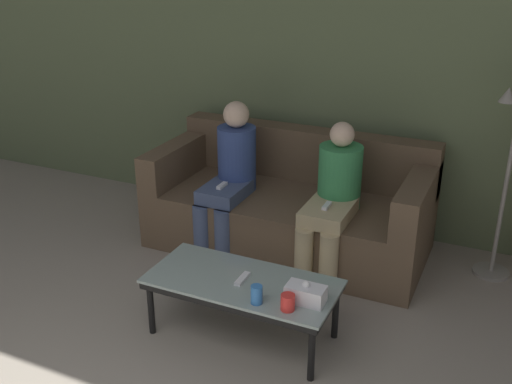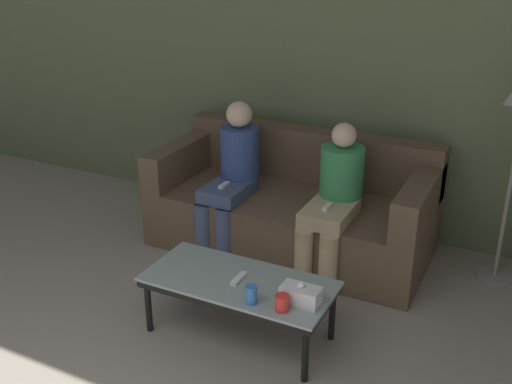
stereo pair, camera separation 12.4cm
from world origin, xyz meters
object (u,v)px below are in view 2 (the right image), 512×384
couch (293,208)px  tissue_box (301,295)px  coffee_table (239,286)px  cup_near_left (251,295)px  cup_near_right (282,303)px  game_remote (239,278)px  seated_person_left_end (233,173)px  seated_person_mid_left (335,197)px

couch → tissue_box: 1.45m
coffee_table → cup_near_left: (0.18, -0.19, 0.09)m
couch → cup_near_right: couch is taller
cup_near_left → couch: bearing=104.2°
cup_near_right → coffee_table: bearing=154.3°
game_remote → seated_person_left_end: 1.21m
tissue_box → seated_person_mid_left: seated_person_mid_left is taller
cup_near_left → seated_person_left_end: size_ratio=0.10×
coffee_table → game_remote: size_ratio=7.62×
cup_near_left → cup_near_right: (0.18, 0.01, -0.01)m
tissue_box → seated_person_mid_left: size_ratio=0.20×
cup_near_left → game_remote: (-0.18, 0.19, -0.04)m
cup_near_left → seated_person_left_end: seated_person_left_end is taller
tissue_box → cup_near_left: bearing=-152.6°
coffee_table → seated_person_left_end: size_ratio=0.99×
couch → seated_person_left_end: (-0.41, -0.22, 0.29)m
coffee_table → tissue_box: size_ratio=5.19×
cup_near_right → seated_person_mid_left: 1.20m
seated_person_left_end → seated_person_mid_left: size_ratio=1.05×
couch → game_remote: 1.26m
couch → seated_person_mid_left: bearing=-29.7°
seated_person_left_end → tissue_box: bearing=-46.8°
cup_near_left → game_remote: cup_near_left is taller
coffee_table → tissue_box: tissue_box is taller
cup_near_right → tissue_box: 0.13m
tissue_box → seated_person_left_end: seated_person_left_end is taller
cup_near_left → game_remote: size_ratio=0.73×
couch → tissue_box: size_ratio=9.63×
couch → seated_person_left_end: seated_person_left_end is taller
couch → cup_near_right: (0.54, -1.42, 0.12)m
couch → seated_person_left_end: bearing=-151.9°
cup_near_right → tissue_box: bearing=61.4°
cup_near_left → seated_person_left_end: 1.45m
seated_person_mid_left → tissue_box: bearing=-79.9°
coffee_table → tissue_box: (0.42, -0.06, 0.09)m
seated_person_left_end → cup_near_right: bearing=-51.4°
coffee_table → cup_near_left: size_ratio=10.46×
cup_near_left → game_remote: 0.26m
tissue_box → seated_person_mid_left: bearing=100.1°
cup_near_left → game_remote: bearing=133.8°
game_remote → cup_near_right: bearing=-25.7°
coffee_table → cup_near_right: cup_near_right is taller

